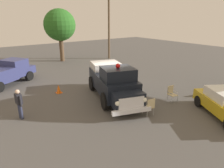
# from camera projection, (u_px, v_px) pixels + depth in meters

# --- Properties ---
(ground_plane) EXTENTS (60.00, 60.00, 0.00)m
(ground_plane) POSITION_uv_depth(u_px,v_px,m) (110.00, 93.00, 14.40)
(ground_plane) COLOR #514F4C
(vintage_fire_truck) EXTENTS (3.94, 6.33, 2.59)m
(vintage_fire_truck) POSITION_uv_depth(u_px,v_px,m) (113.00, 81.00, 13.25)
(vintage_fire_truck) COLOR black
(vintage_fire_truck) RESTS_ON ground
(parked_pickup) EXTENTS (4.99, 4.16, 1.90)m
(parked_pickup) POSITION_uv_depth(u_px,v_px,m) (6.00, 73.00, 16.05)
(parked_pickup) COLOR black
(parked_pickup) RESTS_ON ground
(lawn_chair_by_car) EXTENTS (0.58, 0.57, 1.02)m
(lawn_chair_by_car) POSITION_uv_depth(u_px,v_px,m) (150.00, 106.00, 11.04)
(lawn_chair_by_car) COLOR #B7BABF
(lawn_chair_by_car) RESTS_ON ground
(lawn_chair_spare) EXTENTS (0.56, 0.55, 1.02)m
(lawn_chair_spare) POSITION_uv_depth(u_px,v_px,m) (172.00, 92.00, 12.95)
(lawn_chair_spare) COLOR #B7BABF
(lawn_chair_spare) RESTS_ON ground
(spectator_standing) EXTENTS (0.32, 0.65, 1.68)m
(spectator_standing) POSITION_uv_depth(u_px,v_px,m) (19.00, 102.00, 10.56)
(spectator_standing) COLOR #2D334C
(spectator_standing) RESTS_ON ground
(oak_tree_right) EXTENTS (3.72, 3.72, 6.18)m
(oak_tree_right) POSITION_uv_depth(u_px,v_px,m) (60.00, 25.00, 23.50)
(oak_tree_right) COLOR brown
(oak_tree_right) RESTS_ON ground
(utility_pole) EXTENTS (0.89, 1.56, 7.86)m
(utility_pole) POSITION_uv_depth(u_px,v_px,m) (109.00, 26.00, 25.12)
(utility_pole) COLOR brown
(utility_pole) RESTS_ON ground
(traffic_cone) EXTENTS (0.40, 0.40, 0.64)m
(traffic_cone) POSITION_uv_depth(u_px,v_px,m) (59.00, 89.00, 14.40)
(traffic_cone) COLOR orange
(traffic_cone) RESTS_ON ground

